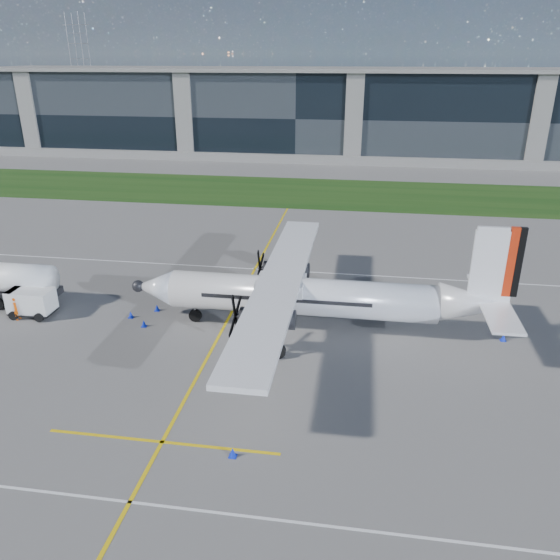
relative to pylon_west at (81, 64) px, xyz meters
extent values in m
plane|color=slate|center=(80.00, -110.00, -15.00)|extent=(400.00, 400.00, 0.00)
cube|color=#163A0F|center=(80.00, -102.00, -14.98)|extent=(400.00, 18.00, 0.04)
cube|color=black|center=(80.00, -70.00, -7.50)|extent=(120.00, 20.00, 15.00)
cube|color=black|center=(80.00, -10.00, -12.00)|extent=(400.00, 6.00, 6.00)
cube|color=yellow|center=(83.00, -140.00, -14.99)|extent=(0.20, 70.00, 0.01)
imported|color=#F25907|center=(67.89, -144.53, -13.99)|extent=(0.59, 0.82, 2.02)
cone|color=#0B24CA|center=(75.88, -143.01, -14.75)|extent=(0.36, 0.36, 0.50)
cone|color=#0B24CA|center=(77.37, -141.60, -14.75)|extent=(0.36, 0.36, 0.50)
cone|color=#0B24CA|center=(86.29, -128.61, -14.75)|extent=(0.36, 0.36, 0.50)
cone|color=#0B24CA|center=(86.74, -156.49, -14.75)|extent=(0.36, 0.36, 0.50)
cone|color=#0B24CA|center=(77.37, -144.22, -14.75)|extent=(0.36, 0.36, 0.50)
cone|color=#0B24CA|center=(102.16, -142.50, -14.75)|extent=(0.36, 0.36, 0.50)
camera|label=1|loc=(92.18, -176.89, 2.93)|focal=35.00mm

